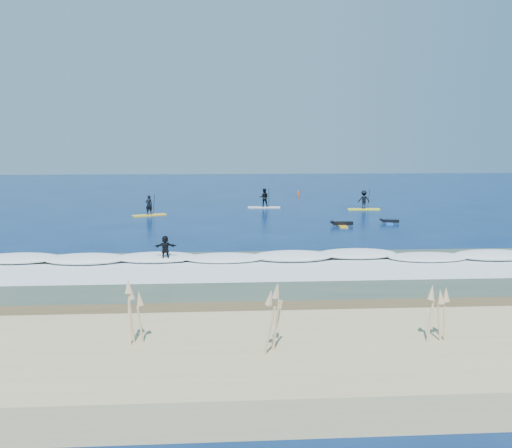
{
  "coord_description": "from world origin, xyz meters",
  "views": [
    {
      "loc": [
        -3.35,
        -42.88,
        6.91
      ],
      "look_at": [
        -0.46,
        0.55,
        0.6
      ],
      "focal_mm": 40.0,
      "sensor_mm": 36.0,
      "label": 1
    }
  ],
  "objects": [
    {
      "name": "sup_paddler_right",
      "position": [
        11.51,
        14.23,
        0.89
      ],
      "size": [
        3.27,
        0.92,
        2.28
      ],
      "rotation": [
        0.0,
        0.0,
        -0.03
      ],
      "color": "#FCFE1B",
      "rests_on": "ground"
    },
    {
      "name": "sup_paddler_center",
      "position": [
        1.46,
        16.58,
        0.89
      ],
      "size": [
        3.44,
        1.12,
        2.37
      ],
      "rotation": [
        0.0,
        0.0,
        -0.08
      ],
      "color": "silver",
      "rests_on": "ground"
    },
    {
      "name": "wet_sand_strip",
      "position": [
        0.0,
        -21.5,
        0.0
      ],
      "size": [
        90.0,
        5.0,
        0.08
      ],
      "primitive_type": "cube",
      "color": "brown",
      "rests_on": "ground"
    },
    {
      "name": "shallow_water",
      "position": [
        0.0,
        -14.0,
        0.01
      ],
      "size": [
        90.0,
        13.0,
        0.01
      ],
      "primitive_type": "cube",
      "color": "#334639",
      "rests_on": "ground"
    },
    {
      "name": "ground",
      "position": [
        0.0,
        0.0,
        0.0
      ],
      "size": [
        160.0,
        160.0,
        0.0
      ],
      "primitive_type": "plane",
      "color": "#031643",
      "rests_on": "ground"
    },
    {
      "name": "marker_buoy",
      "position": [
        6.95,
        29.81,
        0.3
      ],
      "size": [
        0.29,
        0.29,
        0.7
      ],
      "rotation": [
        0.0,
        0.0,
        -0.12
      ],
      "color": "#E63F14",
      "rests_on": "ground"
    },
    {
      "name": "breaking_wave",
      "position": [
        0.0,
        -10.0,
        0.0
      ],
      "size": [
        40.0,
        6.0,
        0.3
      ],
      "primitive_type": "cube",
      "color": "white",
      "rests_on": "ground"
    },
    {
      "name": "wave_surfer",
      "position": [
        -6.39,
        -10.67,
        0.83
      ],
      "size": [
        2.07,
        0.69,
        1.47
      ],
      "rotation": [
        0.0,
        0.0,
        0.06
      ],
      "color": "white",
      "rests_on": "breaking_wave"
    },
    {
      "name": "sup_paddler_left",
      "position": [
        -9.87,
        10.89,
        0.69
      ],
      "size": [
        3.2,
        2.07,
        2.22
      ],
      "rotation": [
        0.0,
        0.0,
        0.44
      ],
      "color": "yellow",
      "rests_on": "ground"
    },
    {
      "name": "dune",
      "position": [
        0.0,
        -27.0,
        0.0
      ],
      "size": [
        90.0,
        7.0,
        2.0
      ],
      "primitive_type": "cube",
      "color": "tan",
      "rests_on": "ground"
    },
    {
      "name": "prone_paddler_near",
      "position": [
        6.81,
        3.06,
        0.17
      ],
      "size": [
        1.88,
        2.38,
        0.5
      ],
      "rotation": [
        0.0,
        0.0,
        1.54
      ],
      "color": "gold",
      "rests_on": "ground"
    },
    {
      "name": "whitewater",
      "position": [
        0.0,
        -13.0,
        0.0
      ],
      "size": [
        34.0,
        5.0,
        0.02
      ],
      "primitive_type": "cube",
      "color": "silver",
      "rests_on": "ground"
    },
    {
      "name": "dune_grass",
      "position": [
        0.0,
        -27.0,
        1.85
      ],
      "size": [
        40.0,
        4.0,
        1.7
      ],
      "primitive_type": null,
      "color": "tan",
      "rests_on": "dune"
    },
    {
      "name": "prone_paddler_far",
      "position": [
        11.18,
        4.24,
        0.15
      ],
      "size": [
        1.63,
        2.13,
        0.43
      ],
      "rotation": [
        0.0,
        0.0,
        1.31
      ],
      "color": "blue",
      "rests_on": "ground"
    }
  ]
}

